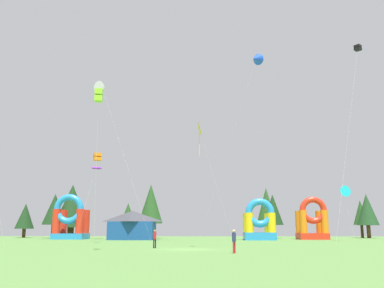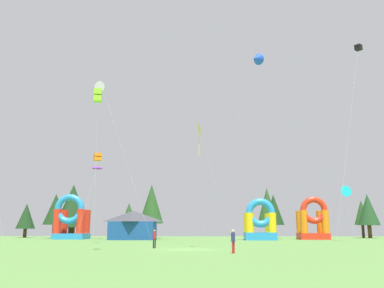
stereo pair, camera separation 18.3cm
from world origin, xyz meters
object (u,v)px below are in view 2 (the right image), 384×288
(kite_cyan_delta, at_px, (344,192))
(person_midfield, at_px, (154,237))
(person_left_edge, at_px, (233,239))
(inflatable_blue_arch, at_px, (260,225))
(kite_blue_delta, at_px, (256,59))
(kite_white_delta, at_px, (103,88))
(kite_black_box, at_px, (358,48))
(kite_purple_parafoil, at_px, (97,168))
(festival_tent, at_px, (133,225))
(kite_yellow_diamond, at_px, (198,131))
(inflatable_orange_dome, at_px, (313,223))
(inflatable_yellow_castle, at_px, (71,222))
(kite_lime_box, at_px, (98,96))
(kite_orange_box, at_px, (98,157))

(kite_cyan_delta, height_order, person_midfield, kite_cyan_delta)
(person_left_edge, bearing_deg, inflatable_blue_arch, 24.92)
(kite_blue_delta, xyz_separation_m, kite_white_delta, (-23.59, 6.04, -1.90))
(kite_black_box, relative_size, kite_white_delta, 1.14)
(kite_blue_delta, distance_m, kite_purple_parafoil, 30.05)
(kite_cyan_delta, height_order, kite_black_box, kite_black_box)
(kite_white_delta, relative_size, person_midfield, 15.31)
(festival_tent, bearing_deg, kite_yellow_diamond, -68.56)
(person_midfield, bearing_deg, festival_tent, -98.27)
(kite_yellow_diamond, xyz_separation_m, inflatable_orange_dome, (17.14, 31.10, -7.91))
(person_left_edge, relative_size, inflatable_yellow_castle, 0.23)
(inflatable_yellow_castle, bearing_deg, kite_cyan_delta, -12.66)
(kite_cyan_delta, relative_size, inflatable_yellow_castle, 1.04)
(kite_lime_box, xyz_separation_m, inflatable_blue_arch, (15.87, 33.98, -9.52))
(kite_blue_delta, height_order, person_left_edge, kite_blue_delta)
(kite_yellow_diamond, relative_size, person_midfield, 6.88)
(kite_blue_delta, bearing_deg, kite_lime_box, -120.27)
(kite_orange_box, bearing_deg, kite_blue_delta, 20.93)
(kite_white_delta, bearing_deg, kite_lime_box, -75.39)
(kite_purple_parafoil, bearing_deg, inflatable_orange_dome, 4.42)
(kite_yellow_diamond, bearing_deg, inflatable_orange_dome, 61.14)
(kite_cyan_delta, xyz_separation_m, kite_white_delta, (-35.31, 3.50, 16.89))
(kite_blue_delta, height_order, person_midfield, kite_blue_delta)
(kite_cyan_delta, xyz_separation_m, inflatable_blue_arch, (-11.06, 5.37, -4.39))
(kite_black_box, bearing_deg, kite_blue_delta, -172.99)
(kite_lime_box, xyz_separation_m, inflatable_orange_dome, (24.67, 37.93, -9.21))
(kite_orange_box, height_order, inflatable_yellow_castle, kite_orange_box)
(kite_black_box, bearing_deg, kite_lime_box, -137.33)
(kite_yellow_diamond, xyz_separation_m, kite_white_delta, (-15.90, 25.28, 13.07))
(kite_white_delta, distance_m, person_left_edge, 43.64)
(kite_orange_box, height_order, person_left_edge, kite_orange_box)
(kite_purple_parafoil, xyz_separation_m, kite_white_delta, (1.22, -3.17, 12.34))
(kite_blue_delta, relative_size, inflatable_blue_arch, 4.30)
(kite_blue_delta, distance_m, kite_lime_box, 33.13)
(kite_black_box, distance_m, inflatable_blue_arch, 29.76)
(kite_cyan_delta, relative_size, inflatable_blue_arch, 1.22)
(person_midfield, bearing_deg, kite_black_box, -164.88)
(kite_orange_box, relative_size, kite_black_box, 0.38)
(person_left_edge, distance_m, inflatable_orange_dome, 40.92)
(kite_blue_delta, distance_m, kite_cyan_delta, 22.29)
(kite_black_box, relative_size, kite_yellow_diamond, 2.54)
(kite_blue_delta, distance_m, kite_orange_box, 26.42)
(kite_black_box, height_order, kite_yellow_diamond, kite_black_box)
(kite_purple_parafoil, bearing_deg, festival_tent, -3.07)
(kite_black_box, bearing_deg, person_midfield, -142.21)
(inflatable_blue_arch, bearing_deg, kite_blue_delta, -94.74)
(kite_lime_box, distance_m, kite_purple_parafoil, 36.57)
(inflatable_yellow_castle, height_order, festival_tent, inflatable_yellow_castle)
(kite_yellow_diamond, xyz_separation_m, festival_tent, (-11.05, 28.13, -8.25))
(inflatable_blue_arch, bearing_deg, inflatable_orange_dome, 24.18)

